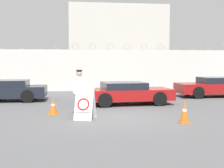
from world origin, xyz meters
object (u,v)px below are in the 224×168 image
at_px(barricade_sign, 85,104).
at_px(parked_car_front_coupe, 3,90).
at_px(parked_car_rear_sedan, 127,93).
at_px(traffic_cone_mid, 184,112).
at_px(traffic_cone_near, 53,106).
at_px(security_guard, 79,90).
at_px(parked_car_far_side, 216,87).

height_order(barricade_sign, parked_car_front_coupe, barricade_sign).
bearing_deg(parked_car_front_coupe, parked_car_rear_sedan, 161.80).
bearing_deg(traffic_cone_mid, barricade_sign, 161.41).
relative_size(traffic_cone_near, traffic_cone_mid, 0.86).
distance_m(traffic_cone_near, traffic_cone_mid, 5.11).
bearing_deg(security_guard, parked_car_far_side, 172.04).
bearing_deg(parked_car_rear_sedan, barricade_sign, -124.99).
bearing_deg(security_guard, barricade_sign, 61.60).
distance_m(barricade_sign, parked_car_front_coupe, 7.13).
height_order(security_guard, traffic_cone_mid, security_guard).
xyz_separation_m(parked_car_front_coupe, parked_car_far_side, (12.14, 0.53, 0.02)).
bearing_deg(traffic_cone_mid, parked_car_far_side, 57.78).
bearing_deg(parked_car_front_coupe, barricade_sign, 124.88).
distance_m(parked_car_rear_sedan, parked_car_far_side, 6.40).
bearing_deg(traffic_cone_near, security_guard, -26.77).
height_order(barricade_sign, traffic_cone_mid, barricade_sign).
bearing_deg(parked_car_front_coupe, traffic_cone_near, 121.91).
xyz_separation_m(security_guard, parked_car_far_side, (8.24, 5.67, -0.39)).
bearing_deg(security_guard, parked_car_rear_sedan, -170.55).
xyz_separation_m(barricade_sign, traffic_cone_near, (-1.20, 1.23, -0.25)).
relative_size(security_guard, parked_car_rear_sedan, 0.41).
xyz_separation_m(security_guard, traffic_cone_near, (-1.02, 0.52, -0.67)).
height_order(traffic_cone_mid, parked_car_rear_sedan, parked_car_rear_sedan).
relative_size(traffic_cone_near, parked_car_front_coupe, 0.15).
xyz_separation_m(security_guard, traffic_cone_mid, (3.51, -1.84, -0.62)).
height_order(security_guard, parked_car_far_side, security_guard).
xyz_separation_m(traffic_cone_near, parked_car_far_side, (9.26, 5.15, 0.28)).
bearing_deg(traffic_cone_near, barricade_sign, -45.77).
relative_size(security_guard, traffic_cone_near, 2.69).
bearing_deg(barricade_sign, parked_car_rear_sedan, 78.98).
height_order(barricade_sign, parked_car_far_side, parked_car_far_side).
distance_m(traffic_cone_mid, parked_car_rear_sedan, 5.03).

